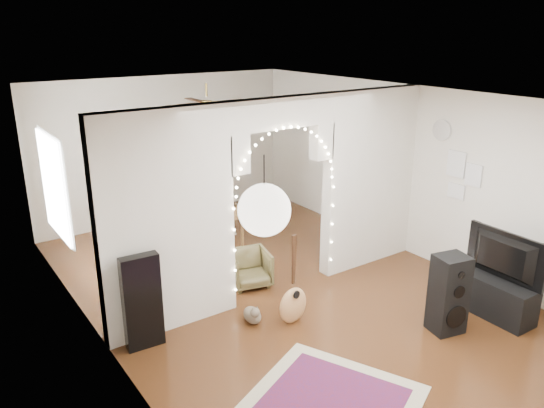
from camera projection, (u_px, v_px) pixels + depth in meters
floor at (281, 288)px, 7.54m from camera, size 7.50×7.50×0.00m
ceiling at (282, 97)px, 6.68m from camera, size 5.00×7.50×0.02m
wall_back at (165, 148)px, 10.02m from camera, size 5.00×0.02×2.70m
wall_left at (95, 239)px, 5.75m from camera, size 0.02×7.50×2.70m
wall_right at (407, 171)px, 8.47m from camera, size 0.02×7.50×2.70m
divider_wall at (281, 193)px, 7.09m from camera, size 5.00×0.20×2.70m
fairy_lights at (287, 186)px, 6.95m from camera, size 1.64×0.04×1.60m
window at (54, 186)px, 7.12m from camera, size 0.04×1.20×1.40m
wall_clock at (442, 130)px, 7.75m from camera, size 0.03×0.31×0.31m
picture_frames at (461, 175)px, 7.64m from camera, size 0.02×0.50×0.70m
paper_lantern at (264, 210)px, 3.93m from camera, size 0.40×0.40×0.40m
ceiling_fan at (207, 103)px, 8.33m from camera, size 1.10×1.10×0.30m
guitar_case at (142, 302)px, 6.01m from camera, size 0.45×0.17×1.14m
acoustic_guitar at (293, 291)px, 6.53m from camera, size 0.42×0.21×1.01m
tabby_cat at (253, 315)px, 6.62m from camera, size 0.27×0.44×0.29m
floor_speaker at (449, 294)px, 6.35m from camera, size 0.45×0.41×0.99m
media_console at (495, 297)px, 6.78m from camera, size 0.43×1.01×0.50m
tv at (501, 257)px, 6.60m from camera, size 0.17×1.08×0.62m
bookcase at (195, 199)px, 9.19m from camera, size 1.39×0.69×1.39m
dining_table at (203, 218)px, 8.30m from camera, size 1.21×0.81×0.76m
flower_vase at (203, 208)px, 8.25m from camera, size 0.18×0.18×0.19m
dining_chair_left at (162, 260)px, 7.85m from camera, size 0.61×0.63×0.51m
dining_chair_right at (250, 268)px, 7.57m from camera, size 0.67×0.68×0.52m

